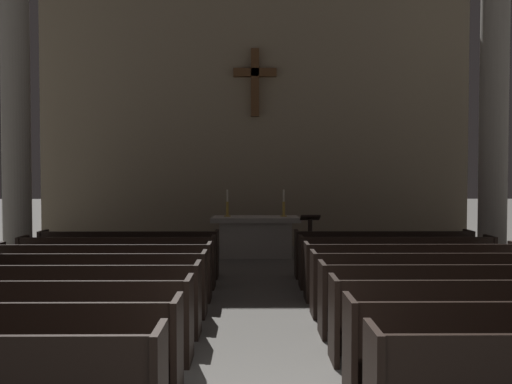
# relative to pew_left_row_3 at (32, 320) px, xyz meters

# --- Properties ---
(pew_left_row_3) EXTENTS (3.51, 0.50, 0.95)m
(pew_left_row_3) POSITION_rel_pew_left_row_3_xyz_m (0.00, 0.00, 0.00)
(pew_left_row_3) COLOR black
(pew_left_row_3) RESTS_ON ground
(pew_left_row_4) EXTENTS (3.51, 0.50, 0.95)m
(pew_left_row_4) POSITION_rel_pew_left_row_3_xyz_m (0.00, 0.98, 0.00)
(pew_left_row_4) COLOR black
(pew_left_row_4) RESTS_ON ground
(pew_left_row_5) EXTENTS (3.51, 0.50, 0.95)m
(pew_left_row_5) POSITION_rel_pew_left_row_3_xyz_m (0.00, 1.97, 0.00)
(pew_left_row_5) COLOR black
(pew_left_row_5) RESTS_ON ground
(pew_left_row_6) EXTENTS (3.51, 0.50, 0.95)m
(pew_left_row_6) POSITION_rel_pew_left_row_3_xyz_m (0.00, 2.95, 0.00)
(pew_left_row_6) COLOR black
(pew_left_row_6) RESTS_ON ground
(pew_left_row_7) EXTENTS (3.51, 0.50, 0.95)m
(pew_left_row_7) POSITION_rel_pew_left_row_3_xyz_m (0.00, 3.94, 0.00)
(pew_left_row_7) COLOR black
(pew_left_row_7) RESTS_ON ground
(pew_left_row_8) EXTENTS (3.51, 0.50, 0.95)m
(pew_left_row_8) POSITION_rel_pew_left_row_3_xyz_m (0.00, 4.92, 0.00)
(pew_left_row_8) COLOR black
(pew_left_row_8) RESTS_ON ground
(pew_right_row_3) EXTENTS (3.51, 0.50, 0.95)m
(pew_right_row_3) POSITION_rel_pew_left_row_3_xyz_m (5.05, 0.00, 0.00)
(pew_right_row_3) COLOR black
(pew_right_row_3) RESTS_ON ground
(pew_right_row_4) EXTENTS (3.51, 0.50, 0.95)m
(pew_right_row_4) POSITION_rel_pew_left_row_3_xyz_m (5.05, 0.98, 0.00)
(pew_right_row_4) COLOR black
(pew_right_row_4) RESTS_ON ground
(pew_right_row_5) EXTENTS (3.51, 0.50, 0.95)m
(pew_right_row_5) POSITION_rel_pew_left_row_3_xyz_m (5.05, 1.97, 0.00)
(pew_right_row_5) COLOR black
(pew_right_row_5) RESTS_ON ground
(pew_right_row_6) EXTENTS (3.51, 0.50, 0.95)m
(pew_right_row_6) POSITION_rel_pew_left_row_3_xyz_m (5.05, 2.95, 0.00)
(pew_right_row_6) COLOR black
(pew_right_row_6) RESTS_ON ground
(pew_right_row_7) EXTENTS (3.51, 0.50, 0.95)m
(pew_right_row_7) POSITION_rel_pew_left_row_3_xyz_m (5.05, 3.94, 0.00)
(pew_right_row_7) COLOR black
(pew_right_row_7) RESTS_ON ground
(pew_right_row_8) EXTENTS (3.51, 0.50, 0.95)m
(pew_right_row_8) POSITION_rel_pew_left_row_3_xyz_m (5.05, 4.92, 0.00)
(pew_right_row_8) COLOR black
(pew_right_row_8) RESTS_ON ground
(column_left_second) EXTENTS (0.96, 0.96, 7.51)m
(column_left_second) POSITION_rel_pew_left_row_3_xyz_m (-3.05, 6.88, 3.19)
(column_left_second) COLOR #9E998E
(column_left_second) RESTS_ON ground
(column_right_second) EXTENTS (0.96, 0.96, 7.51)m
(column_right_second) POSITION_rel_pew_left_row_3_xyz_m (8.10, 6.88, 3.19)
(column_right_second) COLOR #9E998E
(column_right_second) RESTS_ON ground
(altar) EXTENTS (2.20, 0.90, 1.01)m
(altar) POSITION_rel_pew_left_row_3_xyz_m (2.53, 7.64, 0.06)
(altar) COLOR #A8A399
(altar) RESTS_ON ground
(candlestick_left) EXTENTS (0.16, 0.16, 0.67)m
(candlestick_left) POSITION_rel_pew_left_row_3_xyz_m (1.83, 7.64, 0.75)
(candlestick_left) COLOR #B79338
(candlestick_left) RESTS_ON altar
(candlestick_right) EXTENTS (0.16, 0.16, 0.67)m
(candlestick_right) POSITION_rel_pew_left_row_3_xyz_m (3.23, 7.64, 0.75)
(candlestick_right) COLOR #B79338
(candlestick_right) RESTS_ON altar
(apse_with_cross) EXTENTS (12.17, 0.48, 8.41)m
(apse_with_cross) POSITION_rel_pew_left_row_3_xyz_m (2.53, 9.81, 3.73)
(apse_with_cross) COLOR gray
(apse_with_cross) RESTS_ON ground
(lectern) EXTENTS (0.44, 0.36, 1.15)m
(lectern) POSITION_rel_pew_left_row_3_xyz_m (3.76, 6.44, 0.07)
(lectern) COLOR black
(lectern) RESTS_ON ground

